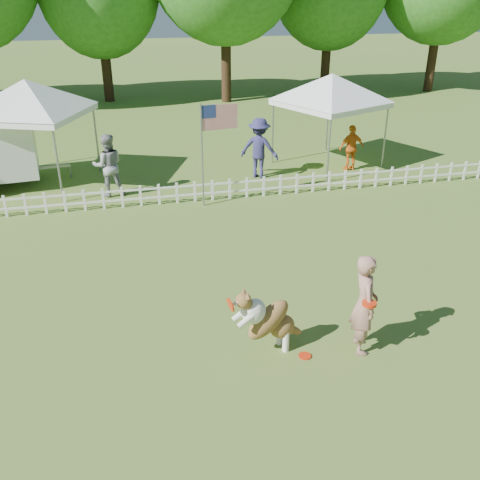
# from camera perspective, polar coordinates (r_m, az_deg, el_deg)

# --- Properties ---
(ground) EXTENTS (120.00, 120.00, 0.00)m
(ground) POSITION_cam_1_polar(r_m,az_deg,el_deg) (9.29, 6.39, -11.02)
(ground) COLOR #416D22
(ground) RESTS_ON ground
(picket_fence) EXTENTS (22.00, 0.08, 0.60)m
(picket_fence) POSITION_cam_1_polar(r_m,az_deg,el_deg) (15.17, -2.03, 5.40)
(picket_fence) COLOR white
(picket_fence) RESTS_ON ground
(handler) EXTENTS (0.53, 0.70, 1.74)m
(handler) POSITION_cam_1_polar(r_m,az_deg,el_deg) (8.89, 13.13, -6.65)
(handler) COLOR #9E6E5F
(handler) RESTS_ON ground
(dog) EXTENTS (1.27, 0.65, 1.25)m
(dog) POSITION_cam_1_polar(r_m,az_deg,el_deg) (8.74, 3.15, -8.47)
(dog) COLOR brown
(dog) RESTS_ON ground
(frisbee_on_turf) EXTENTS (0.26, 0.26, 0.02)m
(frisbee_on_turf) POSITION_cam_1_polar(r_m,az_deg,el_deg) (9.03, 6.94, -12.17)
(frisbee_on_turf) COLOR red
(frisbee_on_turf) RESTS_ON ground
(canopy_tent_left) EXTENTS (3.83, 3.83, 3.05)m
(canopy_tent_left) POSITION_cam_1_polar(r_m,az_deg,el_deg) (17.23, -21.18, 10.44)
(canopy_tent_left) COLOR white
(canopy_tent_left) RESTS_ON ground
(canopy_tent_right) EXTENTS (3.75, 3.75, 2.93)m
(canopy_tent_right) POSITION_cam_1_polar(r_m,az_deg,el_deg) (18.23, 9.48, 12.34)
(canopy_tent_right) COLOR white
(canopy_tent_right) RESTS_ON ground
(flag_pole) EXTENTS (1.08, 0.27, 2.80)m
(flag_pole) POSITION_cam_1_polar(r_m,az_deg,el_deg) (14.42, -4.05, 8.87)
(flag_pole) COLOR gray
(flag_pole) RESTS_ON ground
(spectator_a) EXTENTS (0.92, 0.74, 1.80)m
(spectator_a) POSITION_cam_1_polar(r_m,az_deg,el_deg) (15.76, -13.89, 7.74)
(spectator_a) COLOR gray
(spectator_a) RESTS_ON ground
(spectator_b) EXTENTS (1.39, 1.20, 1.87)m
(spectator_b) POSITION_cam_1_polar(r_m,az_deg,el_deg) (16.91, 2.07, 9.78)
(spectator_b) COLOR #292652
(spectator_b) RESTS_ON ground
(spectator_c) EXTENTS (0.90, 0.45, 1.49)m
(spectator_c) POSITION_cam_1_polar(r_m,az_deg,el_deg) (18.00, 11.80, 9.60)
(spectator_c) COLOR orange
(spectator_c) RESTS_ON ground
(tree_center_left) EXTENTS (6.00, 6.00, 9.80)m
(tree_center_left) POSITION_cam_1_polar(r_m,az_deg,el_deg) (29.52, -14.76, 23.55)
(tree_center_left) COLOR #2B631C
(tree_center_left) RESTS_ON ground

